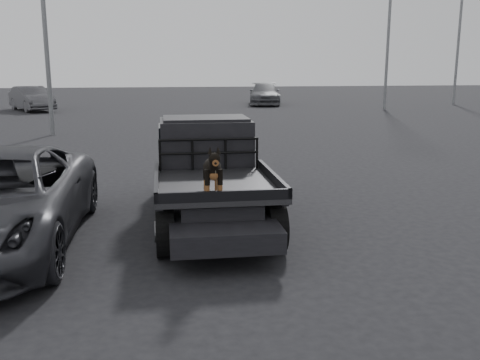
{
  "coord_description": "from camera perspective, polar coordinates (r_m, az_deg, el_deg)",
  "views": [
    {
      "loc": [
        -1.34,
        -7.15,
        2.8
      ],
      "look_at": [
        -0.33,
        -0.27,
        1.28
      ],
      "focal_mm": 40.0,
      "sensor_mm": 36.0,
      "label": 1
    }
  ],
  "objects": [
    {
      "name": "dog",
      "position": [
        7.59,
        -2.95,
        0.81
      ],
      "size": [
        0.32,
        0.6,
        0.74
      ],
      "primitive_type": null,
      "color": "black",
      "rests_on": "flatbed_ute"
    },
    {
      "name": "ground",
      "position": [
        7.8,
        2.12,
        -8.76
      ],
      "size": [
        120.0,
        120.0,
        0.0
      ],
      "primitive_type": "plane",
      "color": "black",
      "rests_on": "ground"
    },
    {
      "name": "distant_car_b",
      "position": [
        37.85,
        2.64,
        9.16
      ],
      "size": [
        2.88,
        5.34,
        1.47
      ],
      "primitive_type": "imported",
      "rotation": [
        0.0,
        0.0,
        -0.17
      ],
      "color": "#4C4D52",
      "rests_on": "ground"
    },
    {
      "name": "ute_cab",
      "position": [
        10.39,
        -3.7,
        4.3
      ],
      "size": [
        1.72,
        1.3,
        0.88
      ],
      "primitive_type": null,
      "color": "black",
      "rests_on": "flatbed_ute"
    },
    {
      "name": "distant_car_a",
      "position": [
        35.12,
        -21.35,
        8.1
      ],
      "size": [
        3.55,
        4.65,
        1.47
      ],
      "primitive_type": "imported",
      "rotation": [
        0.0,
        0.0,
        0.51
      ],
      "color": "#46464A",
      "rests_on": "ground"
    },
    {
      "name": "headache_rack",
      "position": [
        9.67,
        -3.32,
        2.73
      ],
      "size": [
        1.8,
        0.08,
        0.55
      ],
      "primitive_type": null,
      "color": "black",
      "rests_on": "flatbed_ute"
    },
    {
      "name": "flatbed_ute",
      "position": [
        9.63,
        -3.16,
        -1.79
      ],
      "size": [
        2.0,
        5.4,
        0.92
      ],
      "primitive_type": null,
      "color": "black",
      "rests_on": "ground"
    }
  ]
}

